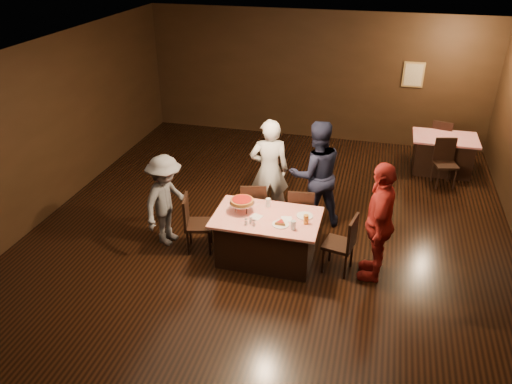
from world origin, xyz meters
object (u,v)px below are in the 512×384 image
diner_red_shirt (379,222)px  glass_front_right (293,225)px  glass_amber (306,219)px  back_table (443,154)px  diner_white_jacket (269,170)px  chair_back_far (441,140)px  glass_back (268,203)px  diner_grey_knit (166,200)px  plate_empty (305,216)px  main_table (267,238)px  chair_back_near (446,164)px  chair_end_right (339,243)px  pizza_stand (242,201)px  chair_far_left (254,206)px  chair_far_right (301,212)px  diner_navy_hoodie (316,174)px  chair_end_left (199,224)px

diner_red_shirt → glass_front_right: (-1.18, -0.26, -0.08)m
diner_red_shirt → glass_amber: diner_red_shirt is taller
back_table → diner_white_jacket: (-3.10, -2.78, 0.54)m
chair_back_far → glass_back: (-2.89, -4.34, 0.37)m
diner_grey_knit → plate_empty: (2.22, 0.06, 0.01)m
plate_empty → glass_amber: size_ratio=1.79×
main_table → chair_back_far: (2.84, 4.64, 0.09)m
plate_empty → glass_back: (-0.60, 0.15, 0.06)m
chair_back_near → diner_red_shirt: diner_red_shirt is taller
back_table → glass_front_right: bearing=-119.2°
diner_grey_knit → glass_back: 1.64m
chair_end_right → glass_amber: chair_end_right is taller
chair_end_right → chair_back_near: bearing=163.7°
glass_front_right → diner_red_shirt: bearing=12.6°
diner_white_jacket → pizza_stand: diner_white_jacket is taller
diner_red_shirt → chair_far_left: bearing=-107.8°
main_table → chair_back_far: bearing=58.5°
chair_far_right → chair_back_far: size_ratio=1.00×
plate_empty → back_table: bearing=59.5°
chair_back_near → glass_front_right: chair_back_near is taller
plate_empty → glass_back: bearing=166.0°
diner_navy_hoodie → main_table: bearing=42.2°
chair_end_right → chair_back_near: (1.74, 3.34, 0.00)m
diner_navy_hoodie → diner_red_shirt: bearing=106.6°
diner_navy_hoodie → pizza_stand: 1.54m
chair_back_far → plate_empty: bearing=76.5°
diner_white_jacket → diner_navy_hoodie: (0.80, 0.01, 0.02)m
chair_far_right → pizza_stand: 1.16m
main_table → glass_amber: size_ratio=11.43×
diner_grey_knit → plate_empty: 2.22m
chair_end_left → main_table: bearing=-104.8°
chair_end_left → pizza_stand: pizza_stand is taller
diner_white_jacket → glass_front_right: diner_white_jacket is taller
main_table → diner_grey_knit: (-1.67, 0.09, 0.38)m
chair_end_right → diner_red_shirt: bearing=102.9°
back_table → chair_far_right: size_ratio=1.37×
glass_front_right → glass_back: size_ratio=1.00×
chair_back_far → diner_grey_knit: diner_grey_knit is taller
glass_amber → glass_back: (-0.65, 0.35, 0.00)m
chair_far_left → chair_back_far: size_ratio=1.00×
main_table → glass_back: (-0.05, 0.30, 0.46)m
diner_red_shirt → diner_white_jacket: bearing=-121.1°
chair_far_right → glass_back: (-0.45, -0.45, 0.37)m
chair_far_left → diner_white_jacket: size_ratio=0.51×
back_table → chair_far_right: chair_far_right is taller
chair_back_far → diner_navy_hoodie: size_ratio=0.50×
diner_grey_knit → diner_red_shirt: 3.31m
chair_far_right → diner_grey_knit: size_ratio=0.62×
main_table → chair_end_left: chair_end_left is taller
chair_far_left → diner_grey_knit: 1.46m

